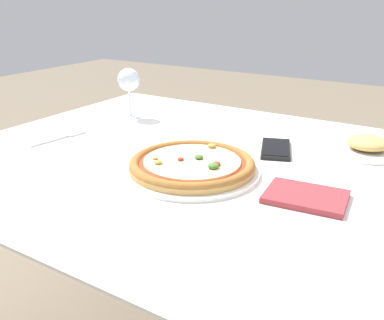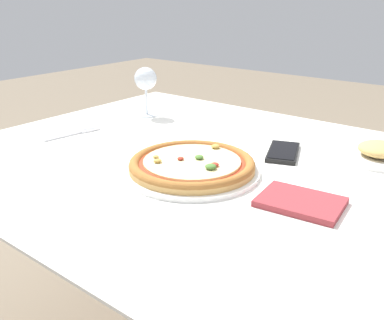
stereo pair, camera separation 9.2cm
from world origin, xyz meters
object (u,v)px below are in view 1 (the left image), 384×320
object	(u,v)px
fork	(60,138)
cell_phone	(276,149)
wine_glass_far_left	(129,82)
dining_table	(201,192)
side_plate	(367,147)
pizza_plate	(192,166)

from	to	relation	value
fork	cell_phone	distance (m)	0.58
wine_glass_far_left	cell_phone	size ratio (longest dim) A/B	0.97
dining_table	side_plate	distance (m)	0.42
wine_glass_far_left	side_plate	world-z (taller)	wine_glass_far_left
dining_table	wine_glass_far_left	xyz separation A→B (m)	(-0.38, 0.20, 0.20)
dining_table	fork	size ratio (longest dim) A/B	7.11
dining_table	wine_glass_far_left	size ratio (longest dim) A/B	7.82
fork	side_plate	distance (m)	0.80
fork	side_plate	world-z (taller)	side_plate
fork	wine_glass_far_left	bearing A→B (deg)	85.88
pizza_plate	side_plate	distance (m)	0.45
fork	cell_phone	xyz separation A→B (m)	(0.53, 0.22, 0.00)
pizza_plate	side_plate	world-z (taller)	side_plate
fork	wine_glass_far_left	size ratio (longest dim) A/B	1.10
dining_table	pizza_plate	size ratio (longest dim) A/B	4.06
fork	cell_phone	size ratio (longest dim) A/B	1.06
pizza_plate	wine_glass_far_left	xyz separation A→B (m)	(-0.41, 0.29, 0.09)
dining_table	side_plate	world-z (taller)	side_plate
fork	wine_glass_far_left	world-z (taller)	wine_glass_far_left
dining_table	fork	world-z (taller)	fork
cell_phone	wine_glass_far_left	bearing A→B (deg)	173.69
cell_phone	side_plate	size ratio (longest dim) A/B	0.91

